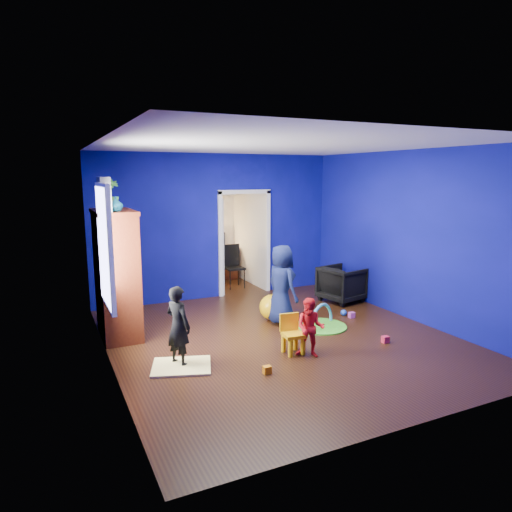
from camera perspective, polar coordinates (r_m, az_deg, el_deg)
name	(u,v)px	position (r m, az deg, el deg)	size (l,w,h in m)	color
floor	(281,338)	(7.13, 3.16, -10.26)	(5.00, 5.50, 0.01)	black
ceiling	(283,145)	(6.70, 3.40, 13.70)	(5.00, 5.50, 0.01)	white
wall_back	(217,227)	(9.25, -4.91, 3.68)	(5.00, 0.02, 2.90)	#090D6C
wall_front	(421,285)	(4.58, 19.96, -3.45)	(5.00, 0.02, 2.90)	#090D6C
wall_left	(106,258)	(6.00, -18.21, -0.27)	(0.02, 5.50, 2.90)	#090D6C
wall_right	(410,236)	(8.24, 18.74, 2.40)	(0.02, 5.50, 2.90)	#090D6C
alcove	(228,230)	(10.30, -3.47, 3.23)	(1.00, 1.75, 2.50)	silver
armchair	(342,284)	(9.20, 10.72, -3.44)	(0.75, 0.77, 0.70)	black
child_black	(178,326)	(6.10, -9.70, -8.61)	(0.39, 0.26, 1.07)	black
child_navy	(282,285)	(7.64, 3.23, -3.61)	(0.65, 0.43, 1.34)	#10123B
toddler_red	(310,328)	(6.36, 6.81, -8.89)	(0.40, 0.31, 0.83)	red
vase	(116,204)	(6.88, -17.13, 6.22)	(0.20, 0.20, 0.21)	#0D646E
potted_plant	(110,194)	(7.39, -17.78, 7.39)	(0.26, 0.26, 0.46)	#348430
tv_armoire	(117,274)	(7.32, -17.04, -2.15)	(0.58, 1.14, 1.96)	#3F0F0A
crt_tv	(119,271)	(7.32, -16.74, -1.82)	(0.46, 0.70, 0.54)	silver
yellow_blanket	(182,366)	(6.19, -9.29, -13.46)	(0.75, 0.60, 0.03)	#F2E07A
hopper_ball	(272,307)	(7.95, 2.01, -6.41)	(0.44, 0.44, 0.44)	yellow
kid_chair	(293,336)	(6.51, 4.69, -9.95)	(0.28, 0.28, 0.50)	yellow
play_mat	(321,326)	(7.70, 8.12, -8.69)	(0.85, 0.85, 0.02)	green
toy_arch	(321,326)	(7.70, 8.12, -8.63)	(0.76, 0.76, 0.05)	#3F8CD8
window_left	(103,246)	(6.33, -18.53, 1.15)	(0.03, 0.95, 1.55)	white
curtain	(108,261)	(6.93, -18.01, -0.60)	(0.14, 0.42, 2.40)	slate
doorway	(244,244)	(9.52, -1.49, 1.47)	(1.16, 0.10, 2.10)	white
study_desk	(219,264)	(11.02, -4.65, -0.94)	(0.88, 0.44, 0.75)	#3D140A
desk_monitor	(217,239)	(11.03, -4.91, 2.10)	(0.40, 0.05, 0.32)	black
desk_lamp	(207,241)	(10.89, -6.18, 1.86)	(0.14, 0.14, 0.14)	#FFD88C
folding_chair	(234,267)	(10.13, -2.73, -1.41)	(0.40, 0.40, 0.92)	black
book_shelf	(216,195)	(10.93, -4.98, 7.65)	(0.88, 0.24, 0.04)	white
toy_0	(385,339)	(7.20, 15.86, -10.00)	(0.10, 0.08, 0.10)	red
toy_1	(344,312)	(8.35, 10.90, -6.95)	(0.11, 0.11, 0.11)	blue
toy_2	(267,370)	(5.93, 1.40, -14.04)	(0.10, 0.08, 0.10)	orange
toy_3	(292,317)	(7.98, 4.58, -7.61)	(0.11, 0.11, 0.11)	green
toy_4	(352,315)	(8.25, 11.86, -7.24)	(0.10, 0.08, 0.10)	#C74AAB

